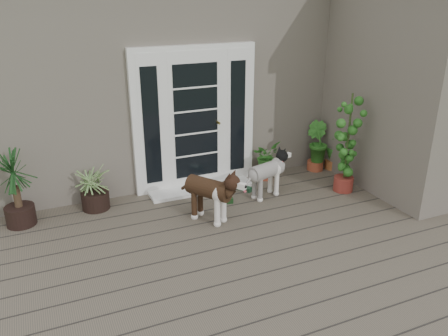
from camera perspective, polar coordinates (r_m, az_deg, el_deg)
name	(u,v)px	position (r m, az deg, el deg)	size (l,w,h in m)	color
deck	(277,255)	(5.49, 6.73, -10.89)	(6.20, 4.60, 0.12)	#6B5B4C
house_main	(167,72)	(8.67, -7.23, 11.88)	(7.40, 4.00, 3.10)	#665E54
house_wing	(413,92)	(7.48, 22.69, 8.83)	(1.60, 2.40, 3.10)	#665E54
door_unit	(195,119)	(6.79, -3.67, 6.20)	(1.90, 0.14, 2.15)	white
door_step	(201,188)	(6.96, -2.90, -2.56)	(1.60, 0.40, 0.05)	white
brindle_dog	(209,197)	(5.93, -1.92, -3.69)	(0.35, 0.81, 0.68)	#402717
white_dog	(266,178)	(6.65, 5.32, -1.23)	(0.31, 0.73, 0.61)	beige
spider_plant	(94,186)	(6.50, -16.07, -2.20)	(0.64, 0.64, 0.68)	#85945B
yucca	(16,189)	(6.33, -24.79, -2.36)	(0.71, 0.71, 1.03)	black
herb_a	(266,163)	(7.30, 5.29, 0.65)	(0.43, 0.43, 0.54)	#245016
herb_b	(316,153)	(7.78, 11.54, 1.93)	(0.41, 0.41, 0.62)	#1B5017
herb_c	(334,153)	(7.92, 13.76, 1.82)	(0.35, 0.35, 0.55)	#1C651D
sapling	(348,142)	(6.90, 15.33, 3.18)	(0.46, 0.46, 1.56)	#184D16
clog_left	(244,188)	(6.94, 2.55, -2.50)	(0.13, 0.29, 0.09)	#153620
clog_right	(227,197)	(6.62, 0.44, -3.65)	(0.15, 0.33, 0.10)	black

